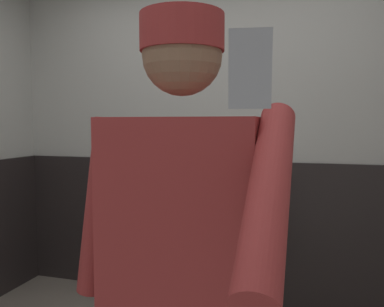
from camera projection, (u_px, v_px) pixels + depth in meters
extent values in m
cube|color=#B2B2AD|center=(223.00, 139.00, 3.09)|extent=(4.04, 0.12, 2.52)
cube|color=black|center=(220.00, 230.00, 3.07)|extent=(3.44, 0.03, 1.10)
cube|color=white|center=(247.00, 197.00, 2.98)|extent=(0.40, 0.05, 0.65)
cube|color=white|center=(244.00, 208.00, 2.82)|extent=(0.34, 0.30, 0.45)
cylinder|color=#B7BABF|center=(247.00, 159.00, 2.94)|extent=(0.04, 0.04, 0.24)
cylinder|color=#B7BABF|center=(246.00, 270.00, 2.98)|extent=(0.05, 0.05, 0.55)
cube|color=maroon|center=(182.00, 222.00, 1.14)|extent=(0.45, 0.24, 0.61)
cylinder|color=maroon|center=(100.00, 207.00, 1.22)|extent=(0.17, 0.09, 0.56)
cylinder|color=maroon|center=(269.00, 189.00, 0.84)|extent=(0.09, 0.50, 0.39)
sphere|color=#8C664C|center=(182.00, 56.00, 1.11)|extent=(0.23, 0.23, 0.23)
cylinder|color=maroon|center=(182.00, 33.00, 1.10)|extent=(0.24, 0.24, 0.10)
cube|color=#A5A8B2|center=(250.00, 69.00, 0.55)|extent=(0.06, 0.04, 0.11)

